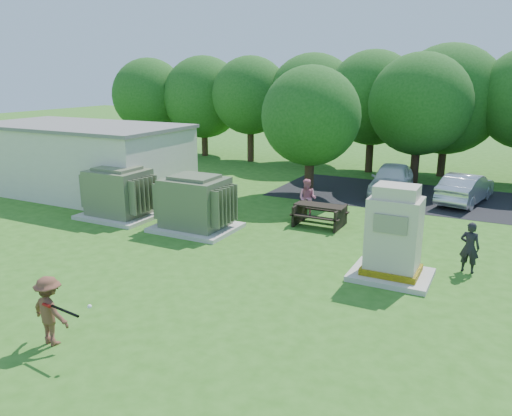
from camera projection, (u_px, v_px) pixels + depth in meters
The scene contains 15 objects.
ground at pixel (190, 287), 13.69m from camera, with size 120.00×120.00×0.00m, color #2D6619.
service_building at pixel (82, 161), 24.13m from camera, with size 10.00×5.00×3.20m, color beige.
service_building_roof at pixel (79, 126), 23.69m from camera, with size 10.20×5.20×0.15m, color slate.
parking_strip at pixel (493, 205), 22.20m from camera, with size 20.00×6.00×0.01m, color #232326.
transformer_left at pixel (119, 194), 20.17m from camera, with size 3.00×2.40×2.07m.
transformer_right at pixel (195, 204), 18.54m from camera, with size 3.00×2.40×2.07m.
generator_cabinet at pixel (393, 238), 14.07m from camera, with size 2.23×1.83×2.72m.
picnic_table at pixel (320, 213), 19.16m from camera, with size 1.92×1.44×0.82m.
batter at pixel (50, 311), 10.67m from camera, with size 1.00×0.58×1.55m, color brown.
person_by_generator at pixel (470, 247), 14.58m from camera, with size 0.56×0.37×1.53m, color black.
person_at_picnic at pixel (307, 198), 20.18m from camera, with size 0.77×0.60×1.58m, color pink.
car_white at pixel (392, 179), 23.99m from camera, with size 1.77×4.41×1.50m, color white.
car_silver_a at pixel (465, 188), 22.45m from camera, with size 1.44×4.13×1.36m, color silver.
batting_equipment at pixel (65, 309), 10.16m from camera, with size 1.25×0.26×0.24m.
tree_row at pixel (403, 102), 27.72m from camera, with size 41.30×13.30×7.30m.
Camera 1 is at (7.40, -10.41, 5.69)m, focal length 35.00 mm.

